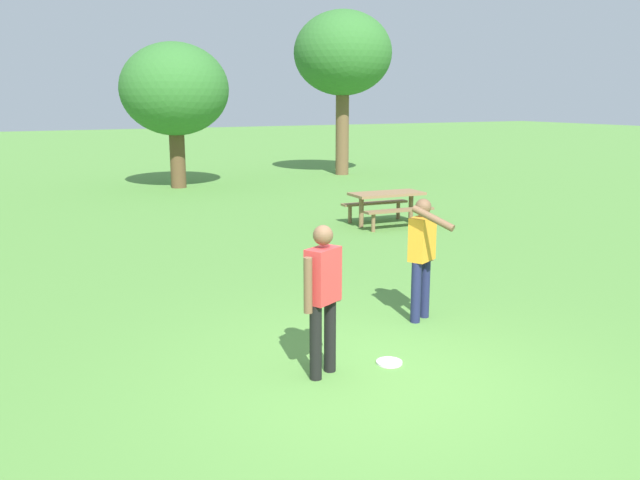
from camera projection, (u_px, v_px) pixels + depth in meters
name	position (u px, v px, depth m)	size (l,w,h in m)	color
ground_plane	(374.00, 380.00, 6.91)	(120.00, 120.00, 0.00)	#568E3D
person_thrower	(323.00, 291.00, 6.85)	(0.55, 0.37, 1.64)	black
person_catcher	(423.00, 250.00, 8.60)	(0.56, 0.82, 1.64)	#1E234C
frisbee	(389.00, 362.00, 7.35)	(0.29, 0.29, 0.03)	white
picnic_table_near	(387.00, 201.00, 15.26)	(1.78, 1.51, 0.77)	olive
tree_broad_center	(175.00, 90.00, 21.15)	(3.49, 3.49, 4.68)	brown
tree_far_right	(343.00, 55.00, 24.63)	(3.69, 3.69, 6.14)	brown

